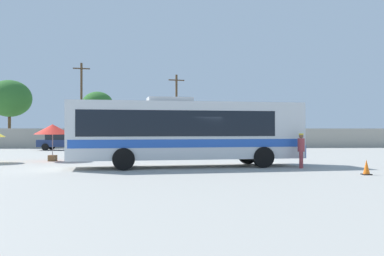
% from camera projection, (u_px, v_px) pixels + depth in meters
% --- Properties ---
extents(ground_plane, '(300.00, 300.00, 0.00)m').
position_uv_depth(ground_plane, '(187.00, 155.00, 31.75)').
color(ground_plane, '#A3A099').
extents(perimeter_wall, '(80.00, 0.30, 2.01)m').
position_uv_depth(perimeter_wall, '(182.00, 138.00, 44.50)').
color(perimeter_wall, '#9E998C').
rests_on(perimeter_wall, ground_plane).
extents(coach_bus_silver_blue, '(11.99, 4.22, 3.49)m').
position_uv_depth(coach_bus_silver_blue, '(184.00, 130.00, 21.75)').
color(coach_bus_silver_blue, silver).
rests_on(coach_bus_silver_blue, ground_plane).
extents(attendant_by_bus_door, '(0.47, 0.47, 1.70)m').
position_uv_depth(attendant_by_bus_door, '(301.00, 148.00, 21.07)').
color(attendant_by_bus_door, '#99383D').
rests_on(attendant_by_bus_door, ground_plane).
extents(vendor_umbrella_secondary_red, '(2.19, 2.19, 2.21)m').
position_uv_depth(vendor_umbrella_secondary_red, '(53.00, 130.00, 25.78)').
color(vendor_umbrella_secondary_red, gray).
rests_on(vendor_umbrella_secondary_red, ground_plane).
extents(parked_car_leftmost_dark_blue, '(4.52, 2.14, 1.48)m').
position_uv_depth(parked_car_leftmost_dark_blue, '(63.00, 142.00, 39.76)').
color(parked_car_leftmost_dark_blue, navy).
rests_on(parked_car_leftmost_dark_blue, ground_plane).
extents(parked_car_second_silver, '(4.55, 2.16, 1.42)m').
position_uv_depth(parked_car_second_silver, '(127.00, 142.00, 39.77)').
color(parked_car_second_silver, '#B7BABF').
rests_on(parked_car_second_silver, ground_plane).
extents(utility_pole_near, '(1.76, 0.61, 7.99)m').
position_uv_depth(utility_pole_near, '(176.00, 109.00, 47.79)').
color(utility_pole_near, '#4C3823').
rests_on(utility_pole_near, ground_plane).
extents(utility_pole_far, '(1.78, 0.50, 9.09)m').
position_uv_depth(utility_pole_far, '(81.00, 103.00, 46.46)').
color(utility_pole_far, '#4C3823').
rests_on(utility_pole_far, ground_plane).
extents(roadside_tree_left, '(4.75, 4.75, 7.33)m').
position_uv_depth(roadside_tree_left, '(9.00, 99.00, 47.19)').
color(roadside_tree_left, brown).
rests_on(roadside_tree_left, ground_plane).
extents(roadside_tree_midleft, '(3.63, 3.63, 6.27)m').
position_uv_depth(roadside_tree_midleft, '(98.00, 105.00, 49.53)').
color(roadside_tree_midleft, brown).
rests_on(roadside_tree_midleft, ground_plane).
extents(traffic_cone_on_apron, '(0.36, 0.36, 0.64)m').
position_uv_depth(traffic_cone_on_apron, '(366.00, 167.00, 17.95)').
color(traffic_cone_on_apron, black).
rests_on(traffic_cone_on_apron, ground_plane).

